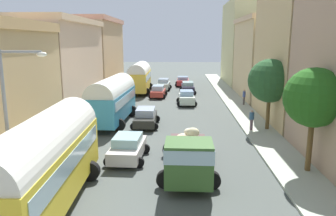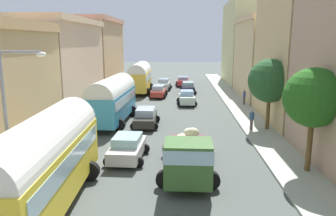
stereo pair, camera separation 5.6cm
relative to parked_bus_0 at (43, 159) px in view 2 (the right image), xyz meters
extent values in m
plane|color=#484E4A|center=(4.46, 20.31, -2.22)|extent=(154.00, 154.00, 0.00)
cube|color=#A59E8A|center=(-2.79, 20.31, -2.15)|extent=(2.50, 70.00, 0.14)
cube|color=#A7AF9D|center=(11.71, 20.31, -2.15)|extent=(2.50, 70.00, 0.14)
cube|color=beige|center=(-6.92, 20.25, 2.08)|extent=(5.76, 13.71, 8.60)
cube|color=beige|center=(-6.92, 20.25, 6.65)|extent=(6.34, 13.71, 0.54)
cube|color=tan|center=(-6.48, 34.60, 2.54)|extent=(4.89, 13.60, 9.51)
cube|color=tan|center=(-6.48, 34.60, 7.61)|extent=(5.38, 13.60, 0.63)
cube|color=tan|center=(15.15, 16.12, 3.44)|extent=(4.38, 10.73, 11.30)
cube|color=#D0B988|center=(15.07, 28.41, 2.40)|extent=(4.21, 12.21, 9.22)
cube|color=#D3B58D|center=(15.07, 28.41, 7.28)|extent=(4.63, 12.21, 0.55)
cube|color=#C7C48A|center=(15.51, 41.99, 4.35)|extent=(5.09, 13.87, 13.13)
cube|color=yellow|center=(0.00, 0.00, -0.54)|extent=(2.76, 9.34, 2.34)
cylinder|color=silver|center=(0.00, 0.00, 0.63)|extent=(2.70, 9.15, 2.32)
cube|color=#99B7C6|center=(0.00, 0.00, -0.03)|extent=(2.77, 8.60, 0.75)
cylinder|color=black|center=(-1.25, 2.82, -1.72)|extent=(1.00, 0.35, 1.00)
cylinder|color=black|center=(1.00, 2.91, -1.72)|extent=(1.00, 0.35, 1.00)
cube|color=teal|center=(-0.32, 14.65, -0.60)|extent=(2.78, 8.48, 2.24)
cylinder|color=silver|center=(-0.32, 14.65, 0.52)|extent=(2.72, 8.31, 2.39)
cube|color=#99B7C6|center=(-0.32, 14.65, -0.11)|extent=(2.80, 7.81, 0.72)
cylinder|color=black|center=(-1.36, 17.30, -1.72)|extent=(1.00, 0.35, 1.00)
cylinder|color=black|center=(0.95, 17.20, -1.72)|extent=(1.00, 0.35, 1.00)
cylinder|color=black|center=(-1.58, 12.10, -1.72)|extent=(1.00, 0.35, 1.00)
cylinder|color=black|center=(0.73, 12.01, -1.72)|extent=(1.00, 0.35, 1.00)
cube|color=gold|center=(-0.08, 31.28, -0.52)|extent=(2.57, 8.53, 2.39)
cylinder|color=silver|center=(-0.08, 31.28, 0.67)|extent=(2.52, 8.35, 2.36)
cube|color=#99B7C6|center=(-0.08, 31.28, 0.00)|extent=(2.60, 7.85, 0.76)
cylinder|color=black|center=(-1.28, 33.89, -1.72)|extent=(1.00, 0.35, 1.00)
cylinder|color=black|center=(1.01, 33.93, -1.72)|extent=(1.00, 0.35, 1.00)
cylinder|color=black|center=(-1.18, 28.63, -1.72)|extent=(1.00, 0.35, 1.00)
cylinder|color=black|center=(1.11, 28.68, -1.72)|extent=(1.00, 0.35, 1.00)
cube|color=#345926|center=(5.94, 1.86, -0.77)|extent=(2.20, 1.89, 1.99)
cube|color=#99B7C6|center=(5.94, 1.86, -0.21)|extent=(2.24, 1.96, 0.64)
cube|color=brown|center=(5.98, 5.46, -1.49)|extent=(2.24, 5.36, 0.55)
ellipsoid|color=beige|center=(5.70, 6.23, -0.94)|extent=(1.12, 1.03, 0.56)
ellipsoid|color=beige|center=(5.89, 5.21, -0.96)|extent=(0.97, 1.08, 0.50)
ellipsoid|color=beige|center=(6.06, 5.82, -0.94)|extent=(0.86, 1.06, 0.55)
ellipsoid|color=beige|center=(6.27, 6.01, -0.52)|extent=(0.89, 0.75, 0.58)
ellipsoid|color=beige|center=(6.16, 6.39, -0.62)|extent=(1.15, 1.18, 0.49)
cylinder|color=black|center=(7.03, 2.18, -1.77)|extent=(0.90, 0.32, 0.90)
cylinder|color=black|center=(4.86, 2.21, -1.77)|extent=(0.90, 0.32, 0.90)
cylinder|color=black|center=(7.08, 6.50, -1.77)|extent=(0.90, 0.32, 0.90)
cylinder|color=black|center=(4.91, 6.52, -1.77)|extent=(0.90, 0.32, 0.90)
cube|color=silver|center=(6.16, 22.98, -1.54)|extent=(1.75, 3.69, 0.81)
cube|color=#8FAFD2|center=(6.16, 22.98, -0.88)|extent=(1.49, 1.95, 0.52)
cylinder|color=black|center=(7.01, 21.89, -1.92)|extent=(0.60, 0.21, 0.60)
cylinder|color=black|center=(5.41, 21.82, -1.92)|extent=(0.60, 0.21, 0.60)
cylinder|color=black|center=(6.91, 24.13, -1.92)|extent=(0.60, 0.21, 0.60)
cylinder|color=black|center=(5.31, 24.07, -1.92)|extent=(0.60, 0.21, 0.60)
cube|color=#221E30|center=(6.44, 30.90, -1.52)|extent=(1.70, 4.41, 0.85)
cube|color=#A1C3BB|center=(6.44, 30.90, -0.87)|extent=(1.45, 2.31, 0.46)
cylinder|color=black|center=(7.26, 29.57, -1.92)|extent=(0.60, 0.21, 0.60)
cylinder|color=black|center=(5.69, 29.53, -1.92)|extent=(0.60, 0.21, 0.60)
cylinder|color=black|center=(7.18, 32.28, -1.92)|extent=(0.60, 0.21, 0.60)
cylinder|color=black|center=(5.61, 32.23, -1.92)|extent=(0.60, 0.21, 0.60)
cube|color=#B72C2D|center=(5.80, 38.36, -1.58)|extent=(1.84, 4.22, 0.73)
cube|color=#8DACCC|center=(5.80, 38.36, -0.98)|extent=(1.60, 2.20, 0.46)
cylinder|color=black|center=(6.68, 37.04, -1.92)|extent=(0.60, 0.21, 0.60)
cylinder|color=black|center=(4.90, 37.07, -1.92)|extent=(0.60, 0.21, 0.60)
cylinder|color=black|center=(6.71, 39.65, -1.92)|extent=(0.60, 0.21, 0.60)
cylinder|color=black|center=(4.93, 39.67, -1.92)|extent=(0.60, 0.21, 0.60)
cube|color=silver|center=(2.44, 5.89, -1.59)|extent=(1.86, 3.80, 0.70)
cube|color=#90B9BD|center=(2.44, 5.89, -0.98)|extent=(1.58, 2.00, 0.52)
cylinder|color=black|center=(1.63, 7.08, -1.92)|extent=(0.60, 0.21, 0.60)
cylinder|color=black|center=(3.34, 7.01, -1.92)|extent=(0.60, 0.21, 0.60)
cylinder|color=black|center=(1.54, 4.77, -1.92)|extent=(0.60, 0.21, 0.60)
cylinder|color=black|center=(3.25, 4.70, -1.92)|extent=(0.60, 0.21, 0.60)
cube|color=#262621|center=(2.65, 13.69, -1.62)|extent=(1.72, 4.17, 0.66)
cube|color=#A2AFC4|center=(2.65, 13.69, -1.00)|extent=(1.49, 2.18, 0.58)
cylinder|color=black|center=(1.80, 14.96, -1.92)|extent=(0.60, 0.21, 0.60)
cylinder|color=black|center=(3.45, 14.98, -1.92)|extent=(0.60, 0.21, 0.60)
cylinder|color=black|center=(1.84, 12.39, -1.92)|extent=(0.60, 0.21, 0.60)
cylinder|color=black|center=(3.49, 12.42, -1.92)|extent=(0.60, 0.21, 0.60)
cube|color=#A83327|center=(2.69, 27.61, -1.62)|extent=(1.70, 3.82, 0.65)
cube|color=#9FB9CB|center=(2.69, 27.61, -1.00)|extent=(1.44, 2.01, 0.58)
cylinder|color=black|center=(1.97, 28.80, -1.92)|extent=(0.60, 0.21, 0.60)
cylinder|color=black|center=(3.51, 28.74, -1.92)|extent=(0.60, 0.21, 0.60)
cylinder|color=black|center=(1.87, 26.47, -1.92)|extent=(0.60, 0.21, 0.60)
cylinder|color=black|center=(3.41, 26.41, -1.92)|extent=(0.60, 0.21, 0.60)
cube|color=silver|center=(3.05, 33.80, -1.53)|extent=(1.74, 4.10, 0.82)
cube|color=#9CB1C5|center=(3.05, 33.80, -0.85)|extent=(1.46, 2.16, 0.56)
cylinder|color=black|center=(2.34, 35.09, -1.92)|extent=(0.60, 0.21, 0.60)
cylinder|color=black|center=(3.88, 35.01, -1.92)|extent=(0.60, 0.21, 0.60)
cylinder|color=black|center=(2.21, 32.60, -1.92)|extent=(0.60, 0.21, 0.60)
cylinder|color=black|center=(3.76, 32.52, -1.92)|extent=(0.60, 0.21, 0.60)
cylinder|color=#57454E|center=(11.04, 12.33, -2.15)|extent=(0.20, 0.20, 0.14)
cylinder|color=#57454E|center=(11.04, 12.33, -1.65)|extent=(0.33, 0.33, 0.85)
cylinder|color=#365B7D|center=(11.04, 12.33, -0.96)|extent=(0.50, 0.50, 0.54)
sphere|color=tan|center=(11.04, 12.33, -0.58)|extent=(0.21, 0.21, 0.21)
cylinder|color=#514743|center=(12.38, 22.56, -2.15)|extent=(0.17, 0.17, 0.14)
cylinder|color=#514743|center=(12.38, 22.56, -1.65)|extent=(0.26, 0.26, 0.85)
cylinder|color=#42518B|center=(12.38, 22.56, -0.92)|extent=(0.40, 0.40, 0.60)
sphere|color=tan|center=(12.38, 22.56, -0.51)|extent=(0.22, 0.22, 0.22)
cylinder|color=gray|center=(-2.04, 1.16, 1.08)|extent=(0.16, 0.16, 6.59)
cylinder|color=gray|center=(-1.14, 1.16, 4.27)|extent=(1.79, 0.11, 0.11)
ellipsoid|color=silver|center=(-0.24, 1.16, 4.17)|extent=(0.44, 0.28, 0.20)
cylinder|color=brown|center=(12.36, 4.36, -0.74)|extent=(0.29, 0.29, 2.94)
sphere|color=#245D1B|center=(12.36, 4.36, 1.88)|extent=(3.08, 3.08, 3.08)
cylinder|color=brown|center=(12.36, 12.72, -0.87)|extent=(0.29, 0.29, 2.69)
sphere|color=#25512A|center=(12.36, 12.72, 1.73)|extent=(3.35, 3.35, 3.35)
camera|label=1|loc=(5.56, -12.18, 4.71)|focal=34.51mm
camera|label=2|loc=(5.62, -12.18, 4.71)|focal=34.51mm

